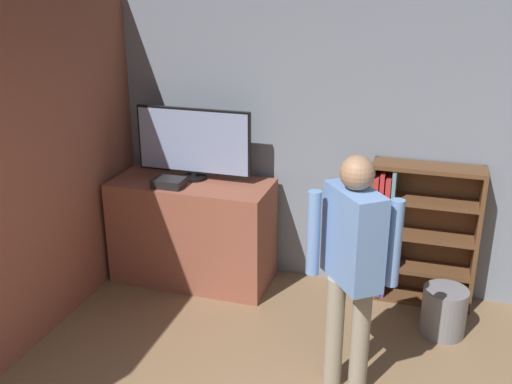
{
  "coord_description": "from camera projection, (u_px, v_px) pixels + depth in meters",
  "views": [
    {
      "loc": [
        0.5,
        -1.95,
        2.8
      ],
      "look_at": [
        -0.76,
        2.11,
        1.21
      ],
      "focal_mm": 42.0,
      "sensor_mm": 36.0,
      "label": 1
    }
  ],
  "objects": [
    {
      "name": "game_console",
      "position": [
        169.0,
        183.0,
        5.3
      ],
      "size": [
        0.27,
        0.2,
        0.08
      ],
      "color": "black",
      "rests_on": "tv_ledge"
    },
    {
      "name": "tv_ledge",
      "position": [
        193.0,
        231.0,
        5.6
      ],
      "size": [
        1.46,
        0.65,
        0.98
      ],
      "color": "#93513D",
      "rests_on": "ground_plane"
    },
    {
      "name": "person",
      "position": [
        352.0,
        257.0,
        3.91
      ],
      "size": [
        0.61,
        0.51,
        1.72
      ],
      "rotation": [
        0.0,
        0.0,
        -0.91
      ],
      "color": "gray",
      "rests_on": "ground_plane"
    },
    {
      "name": "bookshelf",
      "position": [
        412.0,
        235.0,
        5.22
      ],
      "size": [
        0.93,
        0.28,
        1.26
      ],
      "color": "brown",
      "rests_on": "ground_plane"
    },
    {
      "name": "wall_back",
      "position": [
        375.0,
        145.0,
        5.23
      ],
      "size": [
        6.71,
        0.09,
        2.7
      ],
      "color": "gray",
      "rests_on": "ground_plane"
    },
    {
      "name": "waste_bin",
      "position": [
        444.0,
        311.0,
        4.83
      ],
      "size": [
        0.36,
        0.36,
        0.4
      ],
      "color": "gray",
      "rests_on": "ground_plane"
    },
    {
      "name": "television",
      "position": [
        194.0,
        143.0,
        5.39
      ],
      "size": [
        1.08,
        0.22,
        0.66
      ],
      "color": "black",
      "rests_on": "tv_ledge"
    },
    {
      "name": "wall_side_brick",
      "position": [
        26.0,
        175.0,
        4.46
      ],
      "size": [
        0.06,
        4.75,
        2.7
      ],
      "color": "#93513D",
      "rests_on": "ground_plane"
    }
  ]
}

